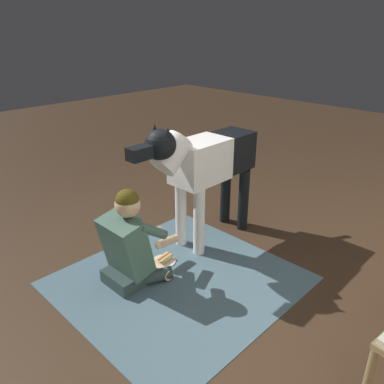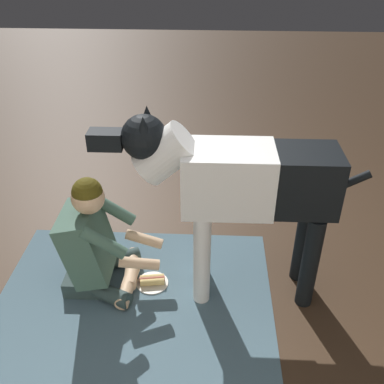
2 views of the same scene
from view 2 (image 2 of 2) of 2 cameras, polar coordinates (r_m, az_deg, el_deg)
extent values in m
plane|color=#3F2C1C|center=(3.16, -1.78, -12.02)|extent=(15.90, 15.90, 0.00)
cube|color=slate|center=(2.98, -7.99, -15.79)|extent=(1.86, 1.76, 0.01)
cube|color=#2E4140|center=(3.23, -13.59, -10.48)|extent=(0.24, 0.34, 0.12)
cylinder|color=#2E4140|center=(3.30, -10.24, -8.78)|extent=(0.41, 0.27, 0.11)
cylinder|color=#E8BA8F|center=(3.22, -7.83, -9.82)|extent=(0.12, 0.37, 0.09)
cylinder|color=#2E4140|center=(3.08, -11.38, -12.57)|extent=(0.41, 0.27, 0.11)
cylinder|color=#E8BA8F|center=(3.10, -8.33, -11.93)|extent=(0.12, 0.37, 0.09)
cube|color=#446655|center=(3.02, -13.42, -6.30)|extent=(0.32, 0.40, 0.53)
cylinder|color=#446655|center=(3.03, -10.06, -2.31)|extent=(0.29, 0.08, 0.24)
cylinder|color=#E8BA8F|center=(3.08, -6.22, -6.11)|extent=(0.28, 0.11, 0.12)
cylinder|color=#446655|center=(2.76, -11.45, -6.46)|extent=(0.29, 0.08, 0.24)
cylinder|color=#E8BA8F|center=(2.89, -6.89, -9.19)|extent=(0.28, 0.11, 0.12)
sphere|color=#E8BA8F|center=(2.80, -13.36, -0.67)|extent=(0.21, 0.21, 0.21)
sphere|color=#4C4210|center=(2.78, -13.45, -0.03)|extent=(0.19, 0.19, 0.19)
cylinder|color=white|center=(2.83, 1.29, -8.85)|extent=(0.11, 0.11, 0.68)
cylinder|color=white|center=(3.02, 1.40, -5.76)|extent=(0.11, 0.11, 0.68)
cylinder|color=black|center=(2.91, 15.08, -8.93)|extent=(0.11, 0.11, 0.68)
cylinder|color=black|center=(3.09, 14.27, -5.92)|extent=(0.11, 0.11, 0.68)
cube|color=white|center=(2.62, 4.66, 1.78)|extent=(0.54, 0.36, 0.40)
cube|color=black|center=(2.67, 13.59, 1.54)|extent=(0.47, 0.34, 0.38)
cylinder|color=white|center=(2.55, -3.53, 5.05)|extent=(0.40, 0.25, 0.39)
sphere|color=black|center=(2.52, -6.27, 7.10)|extent=(0.26, 0.26, 0.26)
cube|color=black|center=(2.57, -11.15, 6.70)|extent=(0.20, 0.12, 0.11)
cone|color=black|center=(2.41, -6.35, 8.42)|extent=(0.09, 0.09, 0.12)
cone|color=black|center=(2.55, -5.86, 9.88)|extent=(0.09, 0.09, 0.12)
cylinder|color=black|center=(2.75, 18.65, 0.68)|extent=(0.35, 0.05, 0.23)
cylinder|color=silver|center=(3.18, -5.17, -11.70)|extent=(0.22, 0.22, 0.01)
cylinder|color=#E7C674|center=(3.17, -5.21, -11.04)|extent=(0.17, 0.07, 0.05)
cylinder|color=#E7C674|center=(3.14, -5.19, -11.58)|extent=(0.17, 0.07, 0.05)
cylinder|color=#A64D3A|center=(3.15, -5.21, -11.22)|extent=(0.18, 0.06, 0.04)
camera|label=1|loc=(2.39, -87.68, -2.80)|focal=36.21mm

